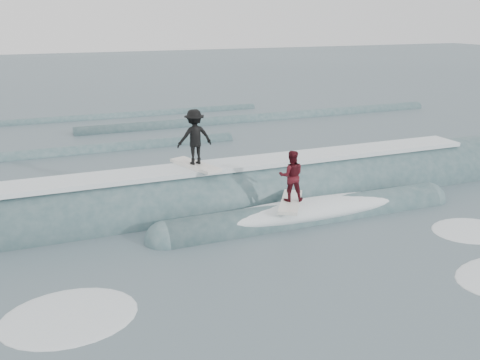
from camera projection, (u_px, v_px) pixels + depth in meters
name	position (u px, v px, depth m)	size (l,w,h in m)	color
ground	(308.00, 273.00, 12.87)	(160.00, 160.00, 0.00)	#3F535C
breaking_wave	(237.00, 204.00, 17.38)	(24.36, 4.09, 2.62)	#37575D
surfer_black	(195.00, 139.00, 16.46)	(1.17, 2.07, 1.81)	white
surfer_red	(291.00, 180.00, 15.60)	(1.54, 1.98, 1.61)	white
whitewater	(301.00, 280.00, 12.50)	(15.58, 6.59, 0.10)	white
far_swells	(145.00, 131.00, 28.46)	(36.92, 8.65, 0.80)	#37575D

